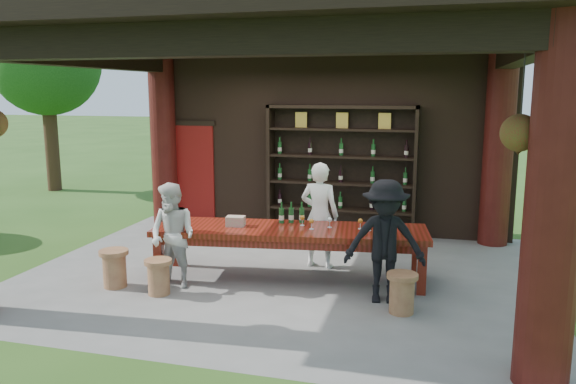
% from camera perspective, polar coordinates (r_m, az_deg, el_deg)
% --- Properties ---
extents(ground, '(90.00, 90.00, 0.00)m').
position_cam_1_polar(ground, '(8.34, -0.72, -8.27)').
color(ground, '#2D5119').
rests_on(ground, ground).
extents(pavilion, '(7.50, 6.00, 3.60)m').
position_cam_1_polar(pavilion, '(8.34, -0.04, 6.68)').
color(pavilion, slate).
rests_on(pavilion, ground).
extents(wine_shelf, '(2.72, 0.41, 2.40)m').
position_cam_1_polar(wine_shelf, '(10.31, 5.39, 2.13)').
color(wine_shelf, black).
rests_on(wine_shelf, ground).
extents(tasting_table, '(3.93, 1.48, 0.75)m').
position_cam_1_polar(tasting_table, '(7.94, 0.20, -4.43)').
color(tasting_table, '#53190B').
rests_on(tasting_table, ground).
extents(stool_near_left, '(0.36, 0.36, 0.48)m').
position_cam_1_polar(stool_near_left, '(7.65, -13.02, -8.30)').
color(stool_near_left, brown).
rests_on(stool_near_left, ground).
extents(stool_near_right, '(0.38, 0.38, 0.50)m').
position_cam_1_polar(stool_near_right, '(7.00, 11.49, -9.93)').
color(stool_near_right, brown).
rests_on(stool_near_right, ground).
extents(stool_far_left, '(0.40, 0.40, 0.52)m').
position_cam_1_polar(stool_far_left, '(8.08, -17.22, -7.33)').
color(stool_far_left, brown).
rests_on(stool_far_left, ground).
extents(host, '(0.62, 0.44, 1.61)m').
position_cam_1_polar(host, '(8.47, 3.23, -2.36)').
color(host, white).
rests_on(host, ground).
extents(guest_woman, '(0.81, 0.70, 1.43)m').
position_cam_1_polar(guest_woman, '(7.79, -11.61, -4.35)').
color(guest_woman, silver).
rests_on(guest_woman, ground).
extents(guest_man, '(1.09, 0.72, 1.57)m').
position_cam_1_polar(guest_man, '(7.17, 9.81, -4.99)').
color(guest_man, black).
rests_on(guest_man, ground).
extents(table_bottles, '(0.36, 0.17, 0.31)m').
position_cam_1_polar(table_bottles, '(8.18, 0.36, -2.08)').
color(table_bottles, '#194C1E').
rests_on(table_bottles, tasting_table).
extents(table_glasses, '(1.03, 0.26, 0.15)m').
position_cam_1_polar(table_glasses, '(7.89, 4.73, -3.17)').
color(table_glasses, silver).
rests_on(table_glasses, tasting_table).
extents(napkin_basket, '(0.28, 0.21, 0.14)m').
position_cam_1_polar(napkin_basket, '(8.04, -5.34, -2.96)').
color(napkin_basket, '#BF6672').
rests_on(napkin_basket, tasting_table).
extents(shrubs, '(16.05, 9.52, 1.36)m').
position_cam_1_polar(shrubs, '(8.99, 16.25, -3.63)').
color(shrubs, '#194C14').
rests_on(shrubs, ground).
extents(trees, '(19.81, 11.97, 4.80)m').
position_cam_1_polar(trees, '(9.35, 22.39, 13.90)').
color(trees, '#3F2819').
rests_on(trees, ground).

